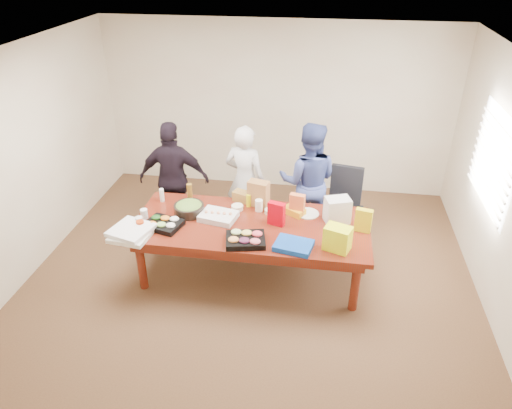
% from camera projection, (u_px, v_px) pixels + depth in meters
% --- Properties ---
extents(floor, '(5.50, 5.00, 0.02)m').
position_uv_depth(floor, '(251.00, 274.00, 5.96)').
color(floor, '#47301E').
rests_on(floor, ground).
extents(ceiling, '(5.50, 5.00, 0.02)m').
position_uv_depth(ceiling, '(250.00, 55.00, 4.60)').
color(ceiling, white).
rests_on(ceiling, wall_back).
extents(wall_back, '(5.50, 0.04, 2.70)m').
position_uv_depth(wall_back, '(276.00, 108.00, 7.42)').
color(wall_back, beige).
rests_on(wall_back, floor).
extents(wall_front, '(5.50, 0.04, 2.70)m').
position_uv_depth(wall_front, '(190.00, 346.00, 3.14)').
color(wall_front, beige).
rests_on(wall_front, floor).
extents(wall_left, '(0.04, 5.00, 2.70)m').
position_uv_depth(wall_left, '(26.00, 163.00, 5.65)').
color(wall_left, beige).
rests_on(wall_left, floor).
extents(wall_right, '(0.04, 5.00, 2.70)m').
position_uv_depth(wall_right, '(509.00, 197.00, 4.92)').
color(wall_right, beige).
rests_on(wall_right, floor).
extents(window_panel, '(0.03, 1.40, 1.10)m').
position_uv_depth(window_panel, '(494.00, 160.00, 5.36)').
color(window_panel, white).
rests_on(window_panel, wall_right).
extents(window_blinds, '(0.04, 1.36, 1.00)m').
position_uv_depth(window_blinds, '(490.00, 160.00, 5.37)').
color(window_blinds, beige).
rests_on(window_blinds, wall_right).
extents(conference_table, '(2.80, 1.20, 0.75)m').
position_uv_depth(conference_table, '(251.00, 250.00, 5.77)').
color(conference_table, '#4C1C0F').
rests_on(conference_table, floor).
extents(office_chair, '(0.61, 0.61, 1.03)m').
position_uv_depth(office_chair, '(344.00, 210.00, 6.32)').
color(office_chair, black).
rests_on(office_chair, floor).
extents(person_center, '(0.65, 0.50, 1.59)m').
position_uv_depth(person_center, '(245.00, 180.00, 6.48)').
color(person_center, silver).
rests_on(person_center, floor).
extents(person_right, '(0.82, 0.65, 1.67)m').
position_uv_depth(person_right, '(308.00, 181.00, 6.35)').
color(person_right, '#364381').
rests_on(person_right, floor).
extents(person_left, '(0.99, 0.48, 1.64)m').
position_uv_depth(person_left, '(174.00, 179.00, 6.46)').
color(person_left, black).
rests_on(person_left, floor).
extents(veggie_tray, '(0.48, 0.41, 0.06)m').
position_uv_depth(veggie_tray, '(164.00, 224.00, 5.52)').
color(veggie_tray, black).
rests_on(veggie_tray, conference_table).
extents(fruit_tray, '(0.49, 0.42, 0.07)m').
position_uv_depth(fruit_tray, '(245.00, 240.00, 5.23)').
color(fruit_tray, black).
rests_on(fruit_tray, conference_table).
extents(sheet_cake, '(0.48, 0.40, 0.07)m').
position_uv_depth(sheet_cake, '(218.00, 216.00, 5.66)').
color(sheet_cake, silver).
rests_on(sheet_cake, conference_table).
extents(salad_bowl, '(0.45, 0.45, 0.12)m').
position_uv_depth(salad_bowl, '(189.00, 209.00, 5.77)').
color(salad_bowl, black).
rests_on(salad_bowl, conference_table).
extents(chip_bag_blue, '(0.46, 0.38, 0.06)m').
position_uv_depth(chip_bag_blue, '(294.00, 245.00, 5.14)').
color(chip_bag_blue, '#0E41A3').
rests_on(chip_bag_blue, conference_table).
extents(chip_bag_red, '(0.21, 0.14, 0.29)m').
position_uv_depth(chip_bag_red, '(276.00, 214.00, 5.51)').
color(chip_bag_red, '#C40010').
rests_on(chip_bag_red, conference_table).
extents(chip_bag_yellow, '(0.20, 0.12, 0.28)m').
position_uv_depth(chip_bag_yellow, '(363.00, 220.00, 5.38)').
color(chip_bag_yellow, gold).
rests_on(chip_bag_yellow, conference_table).
extents(chip_bag_orange, '(0.19, 0.12, 0.28)m').
position_uv_depth(chip_bag_orange, '(297.00, 205.00, 5.69)').
color(chip_bag_orange, orange).
rests_on(chip_bag_orange, conference_table).
extents(mayo_jar, '(0.11, 0.11, 0.15)m').
position_uv_depth(mayo_jar, '(259.00, 205.00, 5.82)').
color(mayo_jar, white).
rests_on(mayo_jar, conference_table).
extents(mustard_bottle, '(0.08, 0.08, 0.17)m').
position_uv_depth(mustard_bottle, '(249.00, 200.00, 5.90)').
color(mustard_bottle, '#D5D00B').
rests_on(mustard_bottle, conference_table).
extents(dressing_bottle, '(0.08, 0.08, 0.22)m').
position_uv_depth(dressing_bottle, '(190.00, 192.00, 6.05)').
color(dressing_bottle, brown).
rests_on(dressing_bottle, conference_table).
extents(ranch_bottle, '(0.07, 0.07, 0.18)m').
position_uv_depth(ranch_bottle, '(162.00, 195.00, 6.02)').
color(ranch_bottle, white).
rests_on(ranch_bottle, conference_table).
extents(banana_bunch, '(0.30, 0.26, 0.09)m').
position_uv_depth(banana_bunch, '(294.00, 211.00, 5.76)').
color(banana_bunch, gold).
rests_on(banana_bunch, conference_table).
extents(bread_loaf, '(0.35, 0.24, 0.13)m').
position_uv_depth(bread_loaf, '(246.00, 197.00, 6.02)').
color(bread_loaf, '#A17634').
rests_on(bread_loaf, conference_table).
extents(kraft_bag, '(0.28, 0.21, 0.33)m').
position_uv_depth(kraft_bag, '(258.00, 194.00, 5.89)').
color(kraft_bag, '#996637').
rests_on(kraft_bag, conference_table).
extents(red_cup, '(0.11, 0.11, 0.12)m').
position_uv_depth(red_cup, '(140.00, 226.00, 5.44)').
color(red_cup, '#A8310B').
rests_on(red_cup, conference_table).
extents(clear_cup_a, '(0.10, 0.10, 0.12)m').
position_uv_depth(clear_cup_a, '(139.00, 222.00, 5.51)').
color(clear_cup_a, silver).
rests_on(clear_cup_a, conference_table).
extents(clear_cup_b, '(0.10, 0.10, 0.12)m').
position_uv_depth(clear_cup_b, '(144.00, 214.00, 5.67)').
color(clear_cup_b, white).
rests_on(clear_cup_b, conference_table).
extents(pizza_box_lower, '(0.47, 0.47, 0.05)m').
position_uv_depth(pizza_box_lower, '(132.00, 234.00, 5.35)').
color(pizza_box_lower, white).
rests_on(pizza_box_lower, conference_table).
extents(pizza_box_upper, '(0.53, 0.53, 0.05)m').
position_uv_depth(pizza_box_upper, '(131.00, 230.00, 5.33)').
color(pizza_box_upper, white).
rests_on(pizza_box_upper, pizza_box_lower).
extents(plate_a, '(0.28, 0.28, 0.02)m').
position_uv_depth(plate_a, '(308.00, 213.00, 5.78)').
color(plate_a, silver).
rests_on(plate_a, conference_table).
extents(plate_b, '(0.28, 0.28, 0.02)m').
position_uv_depth(plate_b, '(333.00, 209.00, 5.86)').
color(plate_b, white).
rests_on(plate_b, conference_table).
extents(dip_bowl_a, '(0.16, 0.16, 0.05)m').
position_uv_depth(dip_bowl_a, '(270.00, 211.00, 5.79)').
color(dip_bowl_a, beige).
rests_on(dip_bowl_a, conference_table).
extents(dip_bowl_b, '(0.17, 0.17, 0.06)m').
position_uv_depth(dip_bowl_b, '(237.00, 207.00, 5.86)').
color(dip_bowl_b, '#F2E8C5').
rests_on(dip_bowl_b, conference_table).
extents(grocery_bag_white, '(0.34, 0.29, 0.31)m').
position_uv_depth(grocery_bag_white, '(337.00, 210.00, 5.56)').
color(grocery_bag_white, silver).
rests_on(grocery_bag_white, conference_table).
extents(grocery_bag_yellow, '(0.33, 0.28, 0.28)m').
position_uv_depth(grocery_bag_yellow, '(338.00, 238.00, 5.07)').
color(grocery_bag_yellow, '#ECFA15').
rests_on(grocery_bag_yellow, conference_table).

